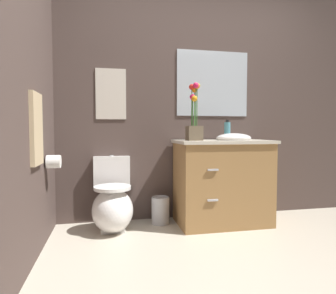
# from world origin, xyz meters

# --- Properties ---
(ground_plane) EXTENTS (9.73, 9.73, 0.00)m
(ground_plane) POSITION_xyz_m (0.00, 0.00, 0.00)
(ground_plane) COLOR beige
(wall_back) EXTENTS (4.54, 0.05, 2.50)m
(wall_back) POSITION_xyz_m (0.20, 1.52, 1.25)
(wall_back) COLOR #4C3D38
(wall_back) RESTS_ON ground_plane
(wall_left) EXTENTS (0.05, 4.18, 2.50)m
(wall_left) POSITION_xyz_m (-1.48, 0.45, 1.25)
(wall_left) COLOR #4C3D38
(wall_left) RESTS_ON ground_plane
(toilet) EXTENTS (0.38, 0.59, 0.69)m
(toilet) POSITION_xyz_m (-0.91, 1.22, 0.24)
(toilet) COLOR white
(toilet) RESTS_ON ground_plane
(vanity_cabinet) EXTENTS (0.94, 0.56, 1.02)m
(vanity_cabinet) POSITION_xyz_m (0.19, 1.19, 0.43)
(vanity_cabinet) COLOR #9E7242
(vanity_cabinet) RESTS_ON ground_plane
(flower_vase) EXTENTS (0.14, 0.14, 0.55)m
(flower_vase) POSITION_xyz_m (-0.12, 1.16, 1.03)
(flower_vase) COLOR brown
(flower_vase) RESTS_ON vanity_cabinet
(soap_bottle) EXTENTS (0.06, 0.06, 0.21)m
(soap_bottle) POSITION_xyz_m (0.28, 1.30, 0.94)
(soap_bottle) COLOR teal
(soap_bottle) RESTS_ON vanity_cabinet
(trash_bin) EXTENTS (0.18, 0.18, 0.27)m
(trash_bin) POSITION_xyz_m (-0.43, 1.31, 0.14)
(trash_bin) COLOR #B7B7BC
(trash_bin) RESTS_ON ground_plane
(wall_poster) EXTENTS (0.30, 0.01, 0.51)m
(wall_poster) POSITION_xyz_m (-0.91, 1.49, 1.31)
(wall_poster) COLOR beige
(wall_mirror) EXTENTS (0.80, 0.01, 0.70)m
(wall_mirror) POSITION_xyz_m (0.18, 1.49, 1.45)
(wall_mirror) COLOR #B2BCC6
(hanging_towel) EXTENTS (0.03, 0.28, 0.52)m
(hanging_towel) POSITION_xyz_m (-1.44, 0.69, 0.95)
(hanging_towel) COLOR tan
(toilet_paper_roll) EXTENTS (0.11, 0.11, 0.11)m
(toilet_paper_roll) POSITION_xyz_m (-1.39, 1.02, 0.68)
(toilet_paper_roll) COLOR white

